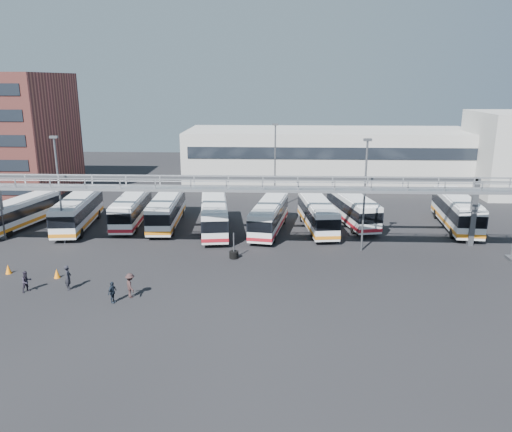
{
  "coord_description": "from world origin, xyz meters",
  "views": [
    {
      "loc": [
        4.11,
        -36.52,
        15.09
      ],
      "look_at": [
        2.39,
        6.0,
        3.45
      ],
      "focal_mm": 35.0,
      "sensor_mm": 36.0,
      "label": 1
    }
  ],
  "objects_px": {
    "light_pole_mid": "(365,189)",
    "bus_3": "(167,209)",
    "bus_1": "(78,211)",
    "bus_5": "(269,216)",
    "pedestrian_a": "(68,277)",
    "bus_2": "(131,209)",
    "bus_7": "(352,208)",
    "bus_9": "(457,210)",
    "light_pole_left": "(59,184)",
    "cone_right": "(57,273)",
    "bus_4": "(214,215)",
    "cone_left": "(8,269)",
    "bus_6": "(317,214)",
    "pedestrian_b": "(26,281)",
    "pedestrian_c": "(130,285)",
    "bus_0": "(20,212)",
    "tire_stack": "(234,254)",
    "light_pole_back": "(275,162)",
    "pedestrian_d": "(112,292)"
  },
  "relations": [
    {
      "from": "bus_9",
      "to": "pedestrian_d",
      "type": "distance_m",
      "value": 35.97
    },
    {
      "from": "bus_6",
      "to": "pedestrian_b",
      "type": "height_order",
      "value": "bus_6"
    },
    {
      "from": "bus_0",
      "to": "bus_5",
      "type": "xyz_separation_m",
      "value": [
        26.07,
        -0.48,
        0.04
      ]
    },
    {
      "from": "bus_0",
      "to": "bus_5",
      "type": "relative_size",
      "value": 0.98
    },
    {
      "from": "bus_5",
      "to": "bus_7",
      "type": "height_order",
      "value": "bus_7"
    },
    {
      "from": "light_pole_mid",
      "to": "bus_3",
      "type": "xyz_separation_m",
      "value": [
        -19.44,
        7.25,
        -3.89
      ]
    },
    {
      "from": "bus_9",
      "to": "bus_7",
      "type": "bearing_deg",
      "value": 178.83
    },
    {
      "from": "light_pole_mid",
      "to": "bus_1",
      "type": "relative_size",
      "value": 0.9
    },
    {
      "from": "bus_7",
      "to": "tire_stack",
      "type": "relative_size",
      "value": 4.71
    },
    {
      "from": "bus_3",
      "to": "cone_right",
      "type": "relative_size",
      "value": 14.57
    },
    {
      "from": "light_pole_mid",
      "to": "bus_3",
      "type": "bearing_deg",
      "value": 159.54
    },
    {
      "from": "light_pole_mid",
      "to": "bus_1",
      "type": "height_order",
      "value": "light_pole_mid"
    },
    {
      "from": "bus_7",
      "to": "light_pole_back",
      "type": "bearing_deg",
      "value": 131.7
    },
    {
      "from": "cone_left",
      "to": "light_pole_left",
      "type": "bearing_deg",
      "value": 80.18
    },
    {
      "from": "bus_5",
      "to": "bus_9",
      "type": "distance_m",
      "value": 19.68
    },
    {
      "from": "light_pole_back",
      "to": "cone_left",
      "type": "distance_m",
      "value": 30.98
    },
    {
      "from": "pedestrian_b",
      "to": "cone_left",
      "type": "height_order",
      "value": "pedestrian_b"
    },
    {
      "from": "light_pole_mid",
      "to": "cone_right",
      "type": "relative_size",
      "value": 13.52
    },
    {
      "from": "bus_2",
      "to": "pedestrian_d",
      "type": "distance_m",
      "value": 19.93
    },
    {
      "from": "bus_6",
      "to": "tire_stack",
      "type": "xyz_separation_m",
      "value": [
        -7.92,
        -8.82,
        -1.38
      ]
    },
    {
      "from": "bus_5",
      "to": "pedestrian_b",
      "type": "bearing_deg",
      "value": -129.11
    },
    {
      "from": "cone_left",
      "to": "bus_0",
      "type": "bearing_deg",
      "value": 112.47
    },
    {
      "from": "bus_5",
      "to": "pedestrian_c",
      "type": "bearing_deg",
      "value": -111.47
    },
    {
      "from": "bus_0",
      "to": "pedestrian_b",
      "type": "bearing_deg",
      "value": -50.26
    },
    {
      "from": "light_pole_mid",
      "to": "bus_7",
      "type": "relative_size",
      "value": 0.93
    },
    {
      "from": "cone_left",
      "to": "cone_right",
      "type": "relative_size",
      "value": 1.01
    },
    {
      "from": "bus_1",
      "to": "bus_5",
      "type": "bearing_deg",
      "value": -7.58
    },
    {
      "from": "light_pole_mid",
      "to": "bus_7",
      "type": "distance_m",
      "value": 9.59
    },
    {
      "from": "bus_2",
      "to": "bus_6",
      "type": "xyz_separation_m",
      "value": [
        19.79,
        -1.32,
        0.01
      ]
    },
    {
      "from": "bus_7",
      "to": "bus_9",
      "type": "bearing_deg",
      "value": -17.57
    },
    {
      "from": "bus_3",
      "to": "cone_left",
      "type": "bearing_deg",
      "value": -127.76
    },
    {
      "from": "light_pole_back",
      "to": "bus_4",
      "type": "distance_m",
      "value": 12.2
    },
    {
      "from": "bus_3",
      "to": "tire_stack",
      "type": "distance_m",
      "value": 12.67
    },
    {
      "from": "light_pole_mid",
      "to": "bus_9",
      "type": "height_order",
      "value": "light_pole_mid"
    },
    {
      "from": "light_pole_mid",
      "to": "pedestrian_c",
      "type": "relative_size",
      "value": 5.63
    },
    {
      "from": "bus_3",
      "to": "cone_left",
      "type": "distance_m",
      "value": 17.26
    },
    {
      "from": "light_pole_left",
      "to": "cone_right",
      "type": "distance_m",
      "value": 10.5
    },
    {
      "from": "light_pole_mid",
      "to": "bus_0",
      "type": "relative_size",
      "value": 0.97
    },
    {
      "from": "bus_5",
      "to": "cone_left",
      "type": "bearing_deg",
      "value": -140.39
    },
    {
      "from": "bus_1",
      "to": "bus_5",
      "type": "height_order",
      "value": "bus_1"
    },
    {
      "from": "light_pole_back",
      "to": "cone_right",
      "type": "relative_size",
      "value": 13.52
    },
    {
      "from": "light_pole_back",
      "to": "cone_left",
      "type": "relative_size",
      "value": 13.39
    },
    {
      "from": "bus_4",
      "to": "cone_left",
      "type": "height_order",
      "value": "bus_4"
    },
    {
      "from": "cone_right",
      "to": "tire_stack",
      "type": "bearing_deg",
      "value": 20.37
    },
    {
      "from": "bus_7",
      "to": "cone_left",
      "type": "bearing_deg",
      "value": -163.94
    },
    {
      "from": "bus_2",
      "to": "cone_right",
      "type": "height_order",
      "value": "bus_2"
    },
    {
      "from": "bus_6",
      "to": "bus_4",
      "type": "bearing_deg",
      "value": 179.48
    },
    {
      "from": "pedestrian_a",
      "to": "bus_2",
      "type": "bearing_deg",
      "value": -11.74
    },
    {
      "from": "pedestrian_a",
      "to": "pedestrian_b",
      "type": "distance_m",
      "value": 2.95
    },
    {
      "from": "bus_2",
      "to": "cone_right",
      "type": "distance_m",
      "value": 15.33
    }
  ]
}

